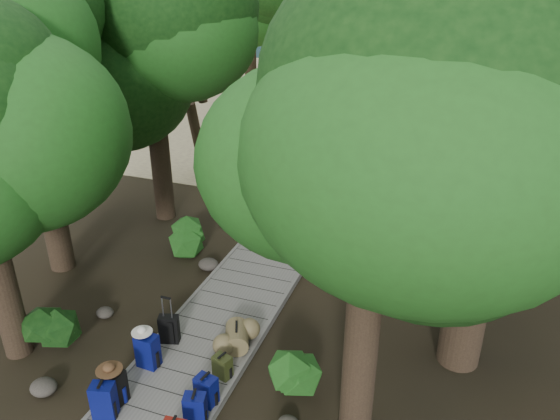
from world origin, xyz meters
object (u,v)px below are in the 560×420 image
at_px(backpack_right_b, 195,408).
at_px(sun_lounger, 438,151).
at_px(backpack_right_c, 206,389).
at_px(duffel_right_khaki, 237,337).
at_px(lone_suitcase_on_sand, 347,160).
at_px(backpack_left_a, 104,399).
at_px(backpack_right_d, 222,365).
at_px(suitcase_on_boardwalk, 169,329).
at_px(kayak, 255,137).
at_px(backpack_left_b, 114,384).
at_px(backpack_left_c, 147,349).

bearing_deg(backpack_right_b, sun_lounger, 64.97).
distance_m(backpack_right_c, duffel_right_khaki, 1.53).
xyz_separation_m(lone_suitcase_on_sand, sun_lounger, (2.92, 2.23, -0.07)).
height_order(backpack_left_a, backpack_right_d, backpack_left_a).
xyz_separation_m(suitcase_on_boardwalk, sun_lounger, (3.91, 12.73, -0.13)).
relative_size(backpack_right_c, kayak, 0.18).
height_order(backpack_left_b, kayak, backpack_left_b).
height_order(lone_suitcase_on_sand, sun_lounger, lone_suitcase_on_sand).
bearing_deg(sun_lounger, backpack_right_d, -108.92).
xyz_separation_m(backpack_right_d, sun_lounger, (2.52, 13.25, -0.08)).
distance_m(backpack_left_a, backpack_right_c, 1.66).
bearing_deg(backpack_right_b, backpack_right_d, 77.55).
distance_m(backpack_left_b, backpack_right_b, 1.52).
distance_m(backpack_left_b, lone_suitcase_on_sand, 12.22).
bearing_deg(backpack_right_c, sun_lounger, 91.15).
bearing_deg(suitcase_on_boardwalk, kayak, 88.14).
height_order(duffel_right_khaki, suitcase_on_boardwalk, suitcase_on_boardwalk).
height_order(backpack_left_a, suitcase_on_boardwalk, backpack_left_a).
distance_m(backpack_left_a, backpack_right_d, 2.06).
distance_m(duffel_right_khaki, kayak, 12.80).
bearing_deg(backpack_left_a, sun_lounger, 59.41).
relative_size(backpack_left_c, kayak, 0.22).
distance_m(backpack_right_c, lone_suitcase_on_sand, 11.71).
relative_size(duffel_right_khaki, kayak, 0.20).
distance_m(backpack_right_d, lone_suitcase_on_sand, 11.03).
relative_size(duffel_right_khaki, sun_lounger, 0.40).
xyz_separation_m(backpack_left_b, backpack_right_c, (1.49, 0.47, -0.05)).
bearing_deg(backpack_right_c, suitcase_on_boardwalk, 150.93).
height_order(backpack_left_a, backpack_right_c, backpack_left_a).
height_order(backpack_left_b, backpack_right_c, backpack_left_b).
xyz_separation_m(backpack_left_c, backpack_right_c, (1.44, -0.48, -0.06)).
bearing_deg(backpack_left_a, lone_suitcase_on_sand, 69.72).
height_order(backpack_left_a, kayak, backpack_left_a).
xyz_separation_m(kayak, sun_lounger, (7.15, 0.45, 0.10)).
xyz_separation_m(backpack_left_a, backpack_left_b, (-0.04, 0.35, -0.01)).
xyz_separation_m(backpack_right_b, backpack_right_d, (-0.06, 1.13, -0.08)).
distance_m(suitcase_on_boardwalk, lone_suitcase_on_sand, 10.55).
distance_m(backpack_right_c, backpack_right_d, 0.68).
distance_m(backpack_left_c, sun_lounger, 14.02).
relative_size(backpack_right_c, lone_suitcase_on_sand, 0.91).
bearing_deg(backpack_left_c, backpack_right_d, 11.35).
bearing_deg(backpack_left_c, sun_lounger, 76.86).
height_order(backpack_right_c, lone_suitcase_on_sand, backpack_right_c).
bearing_deg(suitcase_on_boardwalk, backpack_right_c, -57.01).
bearing_deg(suitcase_on_boardwalk, backpack_right_d, -37.33).
bearing_deg(sun_lounger, backpack_right_c, -108.30).
bearing_deg(suitcase_on_boardwalk, sun_lounger, 56.27).
distance_m(backpack_right_b, duffel_right_khaki, 1.98).
bearing_deg(backpack_left_a, duffel_right_khaki, 44.81).
relative_size(suitcase_on_boardwalk, lone_suitcase_on_sand, 0.87).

